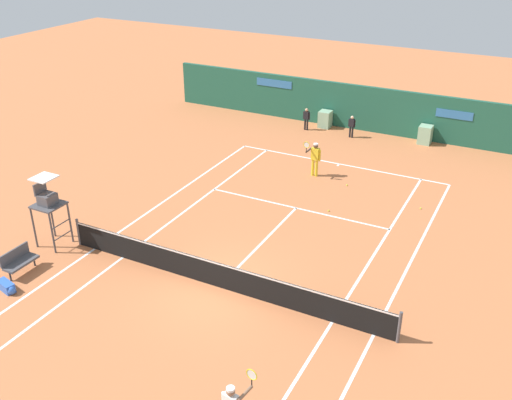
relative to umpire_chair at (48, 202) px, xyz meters
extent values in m
plane|color=#C67042|center=(6.85, 0.42, -1.78)|extent=(80.00, 80.00, 0.00)
cube|color=white|center=(6.85, 12.12, -1.78)|extent=(10.60, 0.10, 0.01)
cube|color=white|center=(1.55, 0.42, -1.78)|extent=(0.10, 23.40, 0.01)
cube|color=white|center=(2.85, 0.42, -1.78)|extent=(0.10, 23.40, 0.01)
cube|color=white|center=(10.85, 0.42, -1.78)|extent=(0.10, 23.40, 0.01)
cube|color=white|center=(12.15, 0.42, -1.78)|extent=(0.10, 23.40, 0.01)
cube|color=white|center=(6.85, 6.82, -1.78)|extent=(8.00, 0.10, 0.01)
cube|color=white|center=(6.85, 3.62, -1.78)|extent=(0.10, 6.40, 0.01)
cube|color=white|center=(6.85, 11.97, -1.78)|extent=(0.10, 0.24, 0.01)
cylinder|color=#4C4C51|center=(0.85, 0.42, -1.25)|extent=(0.10, 0.10, 1.07)
cylinder|color=#4C4C51|center=(12.85, 0.42, -1.25)|extent=(0.10, 0.10, 1.07)
cube|color=black|center=(6.85, 0.42, -1.31)|extent=(12.00, 0.03, 0.95)
cube|color=white|center=(6.85, 0.42, -0.86)|extent=(12.00, 0.04, 0.06)
cube|color=#1E5642|center=(6.85, 17.42, -0.52)|extent=(25.00, 0.24, 2.53)
cube|color=#2D6BA8|center=(0.78, 17.28, 0.25)|extent=(2.27, 0.02, 0.44)
cube|color=#2D6BA8|center=(11.18, 17.28, -0.11)|extent=(1.88, 0.02, 0.44)
cube|color=#8CB793|center=(4.24, 16.87, -1.31)|extent=(0.65, 0.70, 0.96)
cube|color=#8CB793|center=(9.92, 16.87, -1.29)|extent=(0.66, 0.70, 0.98)
cylinder|color=#47474C|center=(0.46, 0.45, -0.97)|extent=(0.07, 0.07, 1.62)
cylinder|color=#47474C|center=(0.46, -0.45, -0.97)|extent=(0.07, 0.07, 1.62)
cylinder|color=#47474C|center=(-0.44, 0.45, -0.97)|extent=(0.07, 0.07, 1.62)
cylinder|color=#47474C|center=(-0.44, -0.45, -0.97)|extent=(0.07, 0.07, 1.62)
cylinder|color=#47474C|center=(0.46, 0.00, -1.30)|extent=(0.04, 0.81, 0.04)
cylinder|color=#47474C|center=(0.46, 0.00, -0.81)|extent=(0.04, 0.81, 0.04)
cube|color=#47474C|center=(0.01, 0.00, -0.13)|extent=(1.00, 1.00, 0.06)
cube|color=#4C4C51|center=(0.01, 0.00, 0.10)|extent=(0.52, 0.56, 0.40)
cube|color=#4C4C51|center=(-0.28, 0.00, 0.47)|extent=(0.06, 0.56, 0.45)
cube|color=white|center=(0.01, 0.00, 0.95)|extent=(0.76, 0.80, 0.04)
cylinder|color=#38383D|center=(0.45, -1.43, -1.59)|extent=(0.06, 0.06, 0.38)
cylinder|color=#38383D|center=(0.45, -2.48, -1.59)|extent=(0.06, 0.06, 0.38)
cube|color=#4C4C51|center=(0.45, -1.96, -1.36)|extent=(0.48, 1.22, 0.08)
cube|color=#4C4C51|center=(0.18, -1.96, -1.11)|extent=(0.06, 1.22, 0.42)
cube|color=blue|center=(0.73, -2.93, -1.62)|extent=(0.76, 0.46, 0.32)
sphere|color=blue|center=(1.08, -3.01, -1.62)|extent=(0.29, 0.29, 0.28)
cylinder|color=yellow|center=(6.37, 10.25, -1.38)|extent=(0.13, 0.13, 0.82)
cylinder|color=yellow|center=(6.18, 10.26, -1.38)|extent=(0.13, 0.13, 0.82)
cube|color=yellow|center=(6.28, 10.26, -0.68)|extent=(0.37, 0.21, 0.57)
sphere|color=brown|center=(6.28, 10.26, -0.29)|extent=(0.22, 0.22, 0.22)
cylinder|color=white|center=(6.28, 10.26, -0.20)|extent=(0.21, 0.21, 0.06)
cylinder|color=yellow|center=(6.50, 10.25, -0.72)|extent=(0.09, 0.09, 0.55)
cylinder|color=brown|center=(6.04, 9.98, -0.45)|extent=(0.10, 0.55, 0.09)
cylinder|color=black|center=(6.04, 9.71, -0.34)|extent=(0.03, 0.03, 0.22)
torus|color=yellow|center=(6.04, 9.71, -0.09)|extent=(0.30, 0.03, 0.30)
cylinder|color=silver|center=(6.04, 9.71, -0.09)|extent=(0.26, 0.01, 0.26)
sphere|color=#8C664C|center=(10.23, -4.71, -0.34)|extent=(0.22, 0.22, 0.22)
cylinder|color=white|center=(10.23, -4.71, -0.26)|extent=(0.20, 0.20, 0.06)
cylinder|color=#8C664C|center=(10.48, -4.48, -0.50)|extent=(0.15, 0.54, 0.08)
cylinder|color=black|center=(10.52, -4.21, -0.39)|extent=(0.03, 0.03, 0.22)
torus|color=yellow|center=(10.52, -4.21, -0.14)|extent=(0.30, 0.06, 0.30)
cylinder|color=silver|center=(10.52, -4.21, -0.14)|extent=(0.26, 0.04, 0.26)
cylinder|color=black|center=(6.20, 15.94, -1.47)|extent=(0.10, 0.10, 0.62)
cylinder|color=black|center=(6.06, 15.95, -1.47)|extent=(0.10, 0.10, 0.62)
cube|color=black|center=(6.13, 15.95, -0.94)|extent=(0.29, 0.18, 0.44)
sphere|color=beige|center=(6.13, 15.95, -0.64)|extent=(0.17, 0.17, 0.17)
cylinder|color=black|center=(6.30, 15.93, -0.97)|extent=(0.07, 0.07, 0.42)
cylinder|color=black|center=(5.96, 15.96, -0.97)|extent=(0.07, 0.07, 0.42)
cylinder|color=black|center=(3.53, 15.94, -1.46)|extent=(0.10, 0.10, 0.64)
cylinder|color=black|center=(3.39, 15.95, -1.46)|extent=(0.10, 0.10, 0.64)
cube|color=black|center=(3.46, 15.95, -0.92)|extent=(0.30, 0.18, 0.45)
sphere|color=tan|center=(3.46, 15.95, -0.61)|extent=(0.18, 0.18, 0.18)
cylinder|color=black|center=(3.64, 15.94, -0.95)|extent=(0.07, 0.07, 0.43)
cylinder|color=black|center=(3.28, 15.96, -0.95)|extent=(0.07, 0.07, 0.43)
sphere|color=#CCE033|center=(8.02, 9.89, -1.75)|extent=(0.07, 0.07, 0.07)
sphere|color=#CCE033|center=(11.52, 9.11, -1.75)|extent=(0.07, 0.07, 0.07)
sphere|color=#CCE033|center=(8.17, 7.16, -1.75)|extent=(0.07, 0.07, 0.07)
camera|label=1|loc=(15.22, -13.15, 9.42)|focal=40.68mm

